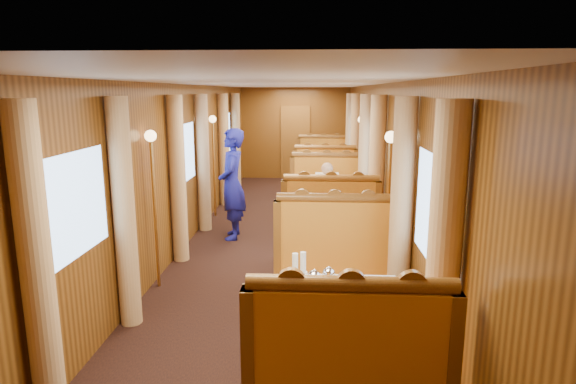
# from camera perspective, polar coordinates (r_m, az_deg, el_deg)

# --- Properties ---
(floor) EXTENTS (3.00, 12.00, 0.01)m
(floor) POSITION_cam_1_polar(r_m,az_deg,el_deg) (7.71, -0.93, -6.23)
(floor) COLOR black
(floor) RESTS_ON ground
(ceiling) EXTENTS (3.00, 12.00, 0.01)m
(ceiling) POSITION_cam_1_polar(r_m,az_deg,el_deg) (7.33, -1.00, 12.68)
(ceiling) COLOR silver
(ceiling) RESTS_ON wall_left
(wall_far) EXTENTS (3.00, 0.01, 2.50)m
(wall_far) POSITION_cam_1_polar(r_m,az_deg,el_deg) (13.37, 0.88, 6.94)
(wall_far) COLOR brown
(wall_far) RESTS_ON floor
(wall_left) EXTENTS (0.01, 12.00, 2.50)m
(wall_left) POSITION_cam_1_polar(r_m,az_deg,el_deg) (7.68, -12.22, 3.01)
(wall_left) COLOR brown
(wall_left) RESTS_ON floor
(wall_right) EXTENTS (0.01, 12.00, 2.50)m
(wall_right) POSITION_cam_1_polar(r_m,az_deg,el_deg) (7.47, 10.61, 2.84)
(wall_right) COLOR brown
(wall_right) RESTS_ON floor
(doorway_far) EXTENTS (0.80, 0.04, 2.00)m
(doorway_far) POSITION_cam_1_polar(r_m,az_deg,el_deg) (13.37, 0.87, 5.86)
(doorway_far) COLOR brown
(doorway_far) RESTS_ON floor
(table_near) EXTENTS (1.05, 0.72, 0.75)m
(table_near) POSITION_cam_1_polar(r_m,az_deg,el_deg) (4.32, 5.99, -16.06)
(table_near) COLOR white
(table_near) RESTS_ON floor
(banquette_near_aft) EXTENTS (1.30, 0.55, 1.34)m
(banquette_near_aft) POSITION_cam_1_polar(r_m,az_deg,el_deg) (5.22, 5.46, -10.37)
(banquette_near_aft) COLOR #B74E14
(banquette_near_aft) RESTS_ON floor
(table_mid) EXTENTS (1.05, 0.72, 0.75)m
(table_mid) POSITION_cam_1_polar(r_m,az_deg,el_deg) (7.59, 4.73, -3.61)
(table_mid) COLOR white
(table_mid) RESTS_ON floor
(banquette_mid_fwd) EXTENTS (1.30, 0.55, 1.34)m
(banquette_mid_fwd) POSITION_cam_1_polar(r_m,az_deg,el_deg) (6.60, 4.97, -5.55)
(banquette_mid_fwd) COLOR #B74E14
(banquette_mid_fwd) RESTS_ON floor
(banquette_mid_aft) EXTENTS (1.30, 0.55, 1.34)m
(banquette_mid_aft) POSITION_cam_1_polar(r_m,az_deg,el_deg) (8.56, 4.56, -1.49)
(banquette_mid_aft) COLOR #B74E14
(banquette_mid_aft) RESTS_ON floor
(table_far) EXTENTS (1.05, 0.72, 0.75)m
(table_far) POSITION_cam_1_polar(r_m,az_deg,el_deg) (11.00, 4.25, 1.24)
(table_far) COLOR white
(table_far) RESTS_ON floor
(banquette_far_fwd) EXTENTS (1.30, 0.55, 1.34)m
(banquette_far_fwd) POSITION_cam_1_polar(r_m,az_deg,el_deg) (10.00, 4.36, 0.45)
(banquette_far_fwd) COLOR #B74E14
(banquette_far_fwd) RESTS_ON floor
(banquette_far_aft) EXTENTS (1.30, 0.55, 1.34)m
(banquette_far_aft) POSITION_cam_1_polar(r_m,az_deg,el_deg) (11.99, 4.17, 2.36)
(banquette_far_aft) COLOR #B74E14
(banquette_far_aft) RESTS_ON floor
(tea_tray) EXTENTS (0.34, 0.26, 0.01)m
(tea_tray) POSITION_cam_1_polar(r_m,az_deg,el_deg) (4.09, 4.65, -11.76)
(tea_tray) COLOR silver
(tea_tray) RESTS_ON table_near
(teapot_left) EXTENTS (0.20, 0.17, 0.15)m
(teapot_left) POSITION_cam_1_polar(r_m,az_deg,el_deg) (4.05, 3.13, -10.90)
(teapot_left) COLOR silver
(teapot_left) RESTS_ON tea_tray
(teapot_right) EXTENTS (0.18, 0.15, 0.13)m
(teapot_right) POSITION_cam_1_polar(r_m,az_deg,el_deg) (3.99, 5.97, -11.50)
(teapot_right) COLOR silver
(teapot_right) RESTS_ON tea_tray
(teapot_back) EXTENTS (0.22, 0.19, 0.14)m
(teapot_back) POSITION_cam_1_polar(r_m,az_deg,el_deg) (4.15, 4.84, -10.41)
(teapot_back) COLOR silver
(teapot_back) RESTS_ON tea_tray
(fruit_plate) EXTENTS (0.21, 0.21, 0.05)m
(fruit_plate) POSITION_cam_1_polar(r_m,az_deg,el_deg) (4.07, 10.77, -11.91)
(fruit_plate) COLOR white
(fruit_plate) RESTS_ON table_near
(cup_inboard) EXTENTS (0.08, 0.08, 0.26)m
(cup_inboard) POSITION_cam_1_polar(r_m,az_deg,el_deg) (4.26, 0.85, -9.31)
(cup_inboard) COLOR white
(cup_inboard) RESTS_ON table_near
(cup_outboard) EXTENTS (0.08, 0.08, 0.26)m
(cup_outboard) POSITION_cam_1_polar(r_m,az_deg,el_deg) (4.29, 1.80, -9.14)
(cup_outboard) COLOR white
(cup_outboard) RESTS_ON table_near
(rose_vase_mid) EXTENTS (0.06, 0.06, 0.36)m
(rose_vase_mid) POSITION_cam_1_polar(r_m,az_deg,el_deg) (7.44, 4.97, 0.45)
(rose_vase_mid) COLOR silver
(rose_vase_mid) RESTS_ON table_mid
(rose_vase_far) EXTENTS (0.06, 0.06, 0.36)m
(rose_vase_far) POSITION_cam_1_polar(r_m,az_deg,el_deg) (10.90, 4.32, 4.08)
(rose_vase_far) COLOR silver
(rose_vase_far) RESTS_ON table_far
(window_left_near) EXTENTS (0.01, 1.20, 0.90)m
(window_left_near) POSITION_cam_1_polar(r_m,az_deg,el_deg) (4.41, -24.06, -1.53)
(window_left_near) COLOR #86ADDE
(window_left_near) RESTS_ON wall_left
(curtain_left_near_a) EXTENTS (0.22, 0.22, 2.35)m
(curtain_left_near_a) POSITION_cam_1_polar(r_m,az_deg,el_deg) (3.78, -27.63, -8.33)
(curtain_left_near_a) COLOR tan
(curtain_left_near_a) RESTS_ON floor
(curtain_left_near_b) EXTENTS (0.22, 0.22, 2.35)m
(curtain_left_near_b) POSITION_cam_1_polar(r_m,az_deg,el_deg) (5.12, -18.83, -2.56)
(curtain_left_near_b) COLOR tan
(curtain_left_near_b) RESTS_ON floor
(window_right_near) EXTENTS (0.01, 1.20, 0.90)m
(window_right_near) POSITION_cam_1_polar(r_m,az_deg,el_deg) (4.05, 16.78, -2.14)
(window_right_near) COLOR #86ADDE
(window_right_near) RESTS_ON wall_right
(curtain_right_near_a) EXTENTS (0.22, 0.22, 2.35)m
(curtain_right_near_a) POSITION_cam_1_polar(r_m,az_deg,el_deg) (3.38, 17.83, -9.86)
(curtain_right_near_a) COLOR tan
(curtain_right_near_a) RESTS_ON floor
(curtain_right_near_b) EXTENTS (0.22, 0.22, 2.35)m
(curtain_right_near_b) POSITION_cam_1_polar(r_m,az_deg,el_deg) (4.83, 13.24, -3.08)
(curtain_right_near_b) COLOR tan
(curtain_right_near_b) RESTS_ON floor
(window_left_mid) EXTENTS (0.01, 1.20, 0.90)m
(window_left_mid) POSITION_cam_1_polar(r_m,az_deg,el_deg) (7.64, -12.17, 4.49)
(window_left_mid) COLOR #86ADDE
(window_left_mid) RESTS_ON wall_left
(curtain_left_mid_a) EXTENTS (0.22, 0.22, 2.35)m
(curtain_left_mid_a) POSITION_cam_1_polar(r_m,az_deg,el_deg) (6.92, -12.91, 1.40)
(curtain_left_mid_a) COLOR tan
(curtain_left_mid_a) RESTS_ON floor
(curtain_left_mid_b) EXTENTS (0.22, 0.22, 2.35)m
(curtain_left_mid_b) POSITION_cam_1_polar(r_m,az_deg,el_deg) (8.40, -10.02, 3.33)
(curtain_left_mid_b) COLOR tan
(curtain_left_mid_b) RESTS_ON floor
(window_right_mid) EXTENTS (0.01, 1.20, 0.90)m
(window_right_mid) POSITION_cam_1_polar(r_m,az_deg,el_deg) (7.44, 10.55, 4.36)
(window_right_mid) COLOR #86ADDE
(window_right_mid) RESTS_ON wall_right
(curtain_right_mid_a) EXTENTS (0.22, 0.22, 2.35)m
(curtain_right_mid_a) POSITION_cam_1_polar(r_m,az_deg,el_deg) (6.70, 10.41, 1.18)
(curtain_right_mid_a) COLOR tan
(curtain_right_mid_a) RESTS_ON floor
(curtain_right_mid_b) EXTENTS (0.22, 0.22, 2.35)m
(curtain_right_mid_b) POSITION_cam_1_polar(r_m,az_deg,el_deg) (8.23, 9.08, 3.19)
(curtain_right_mid_b) COLOR tan
(curtain_right_mid_b) RESTS_ON floor
(window_left_far) EXTENTS (0.01, 1.20, 0.90)m
(window_left_far) POSITION_cam_1_polar(r_m,az_deg,el_deg) (11.04, -7.42, 6.85)
(window_left_far) COLOR #86ADDE
(window_left_far) RESTS_ON wall_left
(curtain_left_far_a) EXTENTS (0.22, 0.22, 2.35)m
(curtain_left_far_a) POSITION_cam_1_polar(r_m,az_deg,el_deg) (10.29, -7.59, 4.94)
(curtain_left_far_a) COLOR tan
(curtain_left_far_a) RESTS_ON floor
(curtain_left_far_b) EXTENTS (0.22, 0.22, 2.35)m
(curtain_left_far_b) POSITION_cam_1_polar(r_m,az_deg,el_deg) (11.81, -6.20, 5.86)
(curtain_left_far_b) COLOR tan
(curtain_left_far_b) RESTS_ON floor
(window_right_far) EXTENTS (0.01, 1.20, 0.90)m
(window_right_far) POSITION_cam_1_polar(r_m,az_deg,el_deg) (10.90, 8.23, 6.76)
(window_right_far) COLOR #86ADDE
(window_right_far) RESTS_ON wall_right
(curtain_right_far_a) EXTENTS (0.22, 0.22, 2.35)m
(curtain_right_far_a) POSITION_cam_1_polar(r_m,az_deg,el_deg) (10.14, 7.97, 4.83)
(curtain_right_far_a) COLOR tan
(curtain_right_far_a) RESTS_ON floor
(curtain_right_far_b) EXTENTS (0.22, 0.22, 2.35)m
(curtain_right_far_b) POSITION_cam_1_polar(r_m,az_deg,el_deg) (11.69, 7.35, 5.77)
(curtain_right_far_b) COLOR tan
(curtain_right_far_b) RESTS_ON floor
(sconce_left_fore) EXTENTS (0.14, 0.14, 1.95)m
(sconce_left_fore) POSITION_cam_1_polar(r_m,az_deg,el_deg) (5.97, -15.72, 1.68)
(sconce_left_fore) COLOR #BF8C3F
(sconce_left_fore) RESTS_ON floor
(sconce_right_fore) EXTENTS (0.14, 0.14, 1.95)m
(sconce_right_fore) POSITION_cam_1_polar(r_m,az_deg,el_deg) (5.72, 11.88, 1.44)
(sconce_right_fore) COLOR #BF8C3F
(sconce_right_fore) RESTS_ON floor
(sconce_left_aft) EXTENTS (0.14, 0.14, 1.95)m
(sconce_left_aft) POSITION_cam_1_polar(r_m,az_deg,el_deg) (9.32, -8.84, 5.49)
(sconce_left_aft) COLOR #BF8C3F
(sconce_left_aft) RESTS_ON floor
(sconce_right_aft) EXTENTS (0.14, 0.14, 1.95)m
(sconce_right_aft) POSITION_cam_1_polar(r_m,az_deg,el_deg) (9.16, 8.63, 5.39)
(sconce_right_aft) COLOR #BF8C3F
(sconce_right_aft) RESTS_ON floor
(steward) EXTENTS (0.51, 0.71, 1.81)m
(steward) POSITION_cam_1_polar(r_m,az_deg,el_deg) (7.90, -6.64, 0.92)
(steward) COLOR navy
(steward) RESTS_ON floor
(passenger) EXTENTS (0.40, 0.44, 0.76)m
(passenger) POSITION_cam_1_polar(r_m,az_deg,el_deg) (8.23, 4.64, 0.24)
(passenger) COLOR beige
(passenger) RESTS_ON banquette_mid_aft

